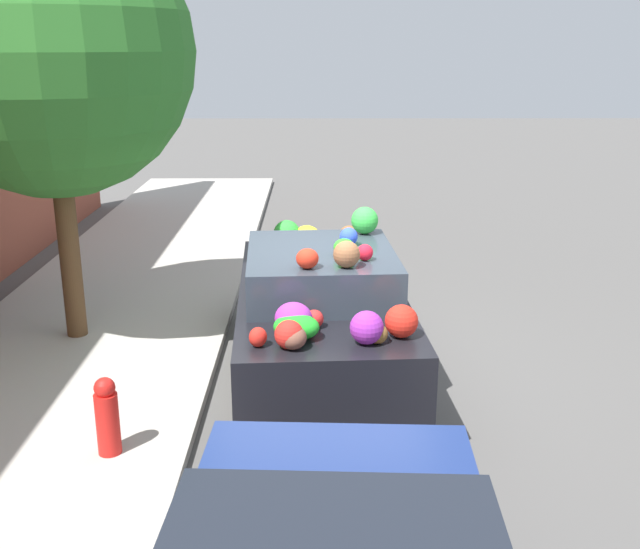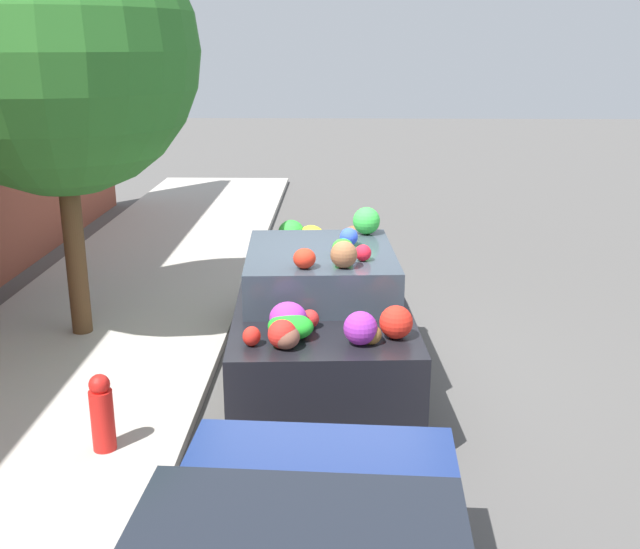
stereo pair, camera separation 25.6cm
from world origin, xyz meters
The scene contains 5 objects.
ground_plane centered at (0.00, 0.00, 0.00)m, with size 60.00×60.00×0.00m, color #565451.
sidewalk_curb centered at (0.00, 2.70, 0.06)m, with size 24.00×3.20×0.11m.
street_tree centered at (0.94, 2.87, 3.39)m, with size 3.18×3.18×4.88m.
fire_hydrant centered at (-1.82, 1.76, 0.46)m, with size 0.20×0.20×0.70m.
art_car centered at (-0.02, -0.06, 0.79)m, with size 4.01×1.92×1.76m.
Camera 2 is at (-7.53, -0.26, 3.47)m, focal length 42.00 mm.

